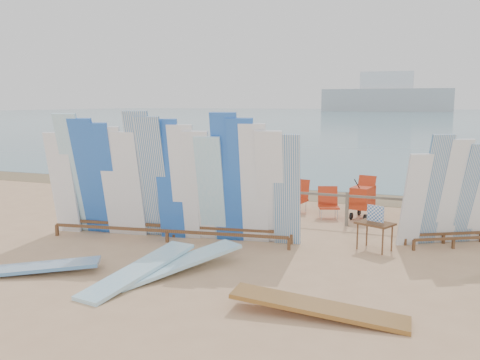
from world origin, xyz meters
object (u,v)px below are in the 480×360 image
at_px(beachgoer_2, 182,181).
at_px(flat_board_c, 318,316).
at_px(stroller, 363,202).
at_px(beachgoer_extra_1, 123,164).
at_px(beachgoer_7, 452,185).
at_px(vendor_table, 375,235).
at_px(beach_chair_right, 328,209).
at_px(flat_board_a, 140,279).
at_px(flat_board_b, 179,272).
at_px(beach_chair_left, 296,203).
at_px(beachgoer_3, 236,175).
at_px(beachgoer_0, 170,177).
at_px(beachgoer_1, 205,171).
at_px(main_surfboard_rack, 169,183).
at_px(beachgoer_8, 448,192).
at_px(side_surfboard_rack, 451,196).
at_px(flat_board_e, 27,274).
at_px(beachgoer_11, 184,168).

bearing_deg(beachgoer_2, flat_board_c, -123.23).
distance_m(stroller, beachgoer_extra_1, 10.07).
distance_m(beachgoer_extra_1, beachgoer_7, 12.14).
xyz_separation_m(vendor_table, beach_chair_right, (-1.55, 2.79, -0.08)).
xyz_separation_m(flat_board_a, flat_board_b, (0.50, 0.60, 0.00)).
xyz_separation_m(flat_board_c, beach_chair_left, (-2.18, 7.12, 0.28)).
relative_size(vendor_table, beachgoer_7, 0.53).
distance_m(beachgoer_3, beachgoer_0, 2.43).
height_order(beachgoer_1, beachgoer_7, beachgoer_7).
bearing_deg(beachgoer_0, main_surfboard_rack, 176.86).
relative_size(flat_board_a, beachgoer_1, 1.48).
bearing_deg(beachgoer_8, beachgoer_extra_1, -61.15).
bearing_deg(flat_board_a, beachgoer_1, 115.70).
xyz_separation_m(side_surfboard_rack, beachgoer_8, (0.03, 2.65, -0.35)).
bearing_deg(stroller, vendor_table, -66.31).
bearing_deg(beachgoer_7, vendor_table, 12.30).
xyz_separation_m(main_surfboard_rack, beach_chair_left, (2.02, 4.06, -1.08)).
bearing_deg(beachgoer_3, beachgoer_2, -93.85).
height_order(flat_board_b, flat_board_e, flat_board_b).
distance_m(flat_board_a, beachgoer_3, 8.26).
relative_size(beachgoer_8, beachgoer_1, 0.88).
height_order(flat_board_a, beachgoer_8, beachgoer_8).
height_order(flat_board_c, beachgoer_3, beachgoer_3).
distance_m(beachgoer_11, beachgoer_extra_1, 2.98).
distance_m(vendor_table, beach_chair_left, 4.15).
bearing_deg(beachgoer_0, beachgoer_3, -68.67).
relative_size(flat_board_c, beachgoer_extra_1, 1.68).
bearing_deg(flat_board_c, beachgoer_11, 34.90).
bearing_deg(flat_board_c, beach_chair_right, 7.52).
xyz_separation_m(side_surfboard_rack, flat_board_a, (-5.37, -4.35, -1.15)).
xyz_separation_m(side_surfboard_rack, beach_chair_right, (-3.09, 1.87, -0.90)).
distance_m(main_surfboard_rack, flat_board_b, 2.74).
height_order(flat_board_a, beachgoer_11, beachgoer_11).
height_order(side_surfboard_rack, beachgoer_8, side_surfboard_rack).
bearing_deg(beachgoer_3, beachgoer_extra_1, -161.99).
xyz_separation_m(flat_board_a, beach_chair_right, (2.28, 6.22, 0.25)).
height_order(beachgoer_3, beachgoer_1, beachgoer_1).
relative_size(beachgoer_1, beachgoer_0, 1.00).
distance_m(flat_board_c, flat_board_a, 3.45).
distance_m(beach_chair_right, beachgoer_3, 4.05).
bearing_deg(beach_chair_right, beachgoer_11, 137.15).
relative_size(flat_board_a, beachgoer_0, 1.48).
distance_m(flat_board_e, beach_chair_right, 8.07).
relative_size(beach_chair_right, beachgoer_1, 0.48).
xyz_separation_m(beachgoer_11, beachgoer_7, (9.06, -1.39, 0.12)).
xyz_separation_m(side_surfboard_rack, beachgoer_1, (-7.61, 3.43, -0.24)).
height_order(flat_board_c, beachgoer_2, beachgoer_2).
bearing_deg(beachgoer_1, flat_board_b, 113.09).
bearing_deg(beachgoer_2, side_surfboard_rack, -88.50).
distance_m(flat_board_e, beachgoer_11, 9.44).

